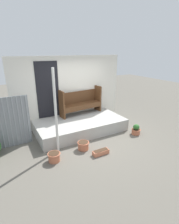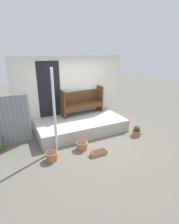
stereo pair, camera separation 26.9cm
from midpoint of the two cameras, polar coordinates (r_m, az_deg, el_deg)
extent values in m
plane|color=#666056|center=(5.81, 2.57, -8.99)|extent=(24.00, 24.00, 0.00)
cube|color=#B2AFA8|center=(6.34, -1.69, -4.31)|extent=(3.10, 1.64, 0.42)
cube|color=white|center=(6.75, -4.76, 6.86)|extent=(4.30, 0.06, 2.60)
cube|color=black|center=(6.44, -11.81, 7.08)|extent=(0.80, 0.02, 2.00)
cylinder|color=gray|center=(5.67, -25.57, -3.17)|extent=(0.04, 0.04, 1.54)
cylinder|color=gray|center=(5.67, -24.32, -2.98)|extent=(0.04, 0.04, 1.54)
cylinder|color=gray|center=(5.67, -23.07, -2.80)|extent=(0.04, 0.04, 1.54)
cylinder|color=gray|center=(5.67, -21.82, -2.61)|extent=(0.04, 0.04, 1.54)
cylinder|color=gray|center=(5.68, -20.57, -2.43)|extent=(0.04, 0.04, 1.54)
cylinder|color=gray|center=(5.69, -19.32, -2.24)|extent=(0.04, 0.04, 1.54)
cylinder|color=gray|center=(5.70, -18.08, -2.05)|extent=(0.04, 0.04, 1.54)
cylinder|color=silver|center=(4.83, -9.84, 0.03)|extent=(0.07, 0.07, 2.37)
cube|color=#54331C|center=(6.34, -7.48, 2.44)|extent=(0.10, 0.40, 1.01)
cube|color=#54331C|center=(7.12, 4.43, 4.46)|extent=(0.10, 0.40, 1.01)
cube|color=#54331C|center=(6.73, -1.18, 2.61)|extent=(1.59, 0.56, 0.04)
cube|color=#54331C|center=(6.61, -0.36, 1.42)|extent=(1.55, 0.19, 0.15)
cube|color=#54331C|center=(6.81, -1.97, 4.98)|extent=(1.55, 0.20, 0.46)
cylinder|color=#B76647|center=(4.86, -10.61, -13.99)|extent=(0.30, 0.30, 0.23)
torus|color=#B76647|center=(4.81, -10.69, -12.95)|extent=(0.34, 0.34, 0.02)
cylinder|color=#422D1E|center=(4.80, -10.70, -12.79)|extent=(0.28, 0.28, 0.01)
cylinder|color=#B76647|center=(5.25, -0.99, -10.90)|extent=(0.31, 0.31, 0.23)
torus|color=#B76647|center=(5.20, -0.99, -9.91)|extent=(0.35, 0.35, 0.02)
cylinder|color=#422D1E|center=(5.19, -1.00, -9.75)|extent=(0.29, 0.29, 0.01)
cylinder|color=#B76647|center=(6.30, 16.31, -6.51)|extent=(0.28, 0.28, 0.18)
torus|color=#B76647|center=(6.27, 16.38, -5.86)|extent=(0.32, 0.32, 0.02)
cylinder|color=#422D1E|center=(6.26, 16.39, -5.73)|extent=(0.26, 0.26, 0.01)
ellipsoid|color=#2D6628|center=(6.23, 16.47, -5.01)|extent=(0.21, 0.21, 0.18)
cube|color=#C67251|center=(5.04, 4.63, -13.09)|extent=(0.47, 0.17, 0.13)
cube|color=#422D1E|center=(5.01, 4.65, -12.43)|extent=(0.42, 0.15, 0.01)
camera|label=1|loc=(0.13, -88.64, 0.48)|focal=28.00mm
camera|label=2|loc=(0.13, 91.36, -0.48)|focal=28.00mm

